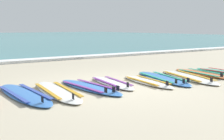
# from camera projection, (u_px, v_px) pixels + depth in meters

# --- Properties ---
(ground_plane) EXTENTS (80.00, 80.00, 0.00)m
(ground_plane) POSITION_uv_depth(u_px,v_px,m) (115.00, 86.00, 7.10)
(ground_plane) COLOR #C1B599
(wave_foam_strip) EXTENTS (80.00, 0.71, 0.11)m
(wave_foam_strip) POSITION_uv_depth(u_px,v_px,m) (30.00, 60.00, 12.13)
(wave_foam_strip) COLOR white
(wave_foam_strip) RESTS_ON ground
(surfboard_1) EXTENTS (0.68, 2.53, 0.18)m
(surfboard_1) POSITION_uv_depth(u_px,v_px,m) (24.00, 94.00, 6.12)
(surfboard_1) COLOR #3875CC
(surfboard_1) RESTS_ON ground
(surfboard_2) EXTENTS (0.86, 2.51, 0.18)m
(surfboard_2) POSITION_uv_depth(u_px,v_px,m) (57.00, 91.00, 6.38)
(surfboard_2) COLOR white
(surfboard_2) RESTS_ON ground
(surfboard_3) EXTENTS (0.74, 2.34, 0.18)m
(surfboard_3) POSITION_uv_depth(u_px,v_px,m) (89.00, 87.00, 6.84)
(surfboard_3) COLOR #3875CC
(surfboard_3) RESTS_ON ground
(surfboard_4) EXTENTS (0.74, 2.06, 0.18)m
(surfboard_4) POSITION_uv_depth(u_px,v_px,m) (112.00, 83.00, 7.36)
(surfboard_4) COLOR white
(surfboard_4) RESTS_ON ground
(surfboard_5) EXTENTS (0.69, 2.05, 0.18)m
(surfboard_5) POSITION_uv_depth(u_px,v_px,m) (147.00, 82.00, 7.52)
(surfboard_5) COLOR white
(surfboard_5) RESTS_ON ground
(surfboard_6) EXTENTS (1.17, 2.57, 0.18)m
(surfboard_6) POSITION_uv_depth(u_px,v_px,m) (163.00, 78.00, 8.01)
(surfboard_6) COLOR #3875CC
(surfboard_6) RESTS_ON ground
(surfboard_7) EXTENTS (1.30, 2.67, 0.18)m
(surfboard_7) POSITION_uv_depth(u_px,v_px,m) (188.00, 77.00, 8.24)
(surfboard_7) COLOR white
(surfboard_7) RESTS_ON ground
(surfboard_8) EXTENTS (0.78, 2.32, 0.18)m
(surfboard_8) POSITION_uv_depth(u_px,v_px,m) (203.00, 74.00, 8.81)
(surfboard_8) COLOR orange
(surfboard_8) RESTS_ON ground
(surfboard_9) EXTENTS (0.61, 2.16, 0.18)m
(surfboard_9) POSITION_uv_depth(u_px,v_px,m) (224.00, 72.00, 9.07)
(surfboard_9) COLOR #2DB793
(surfboard_9) RESTS_ON ground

